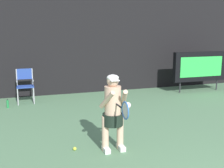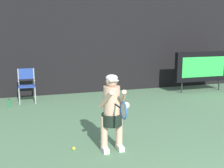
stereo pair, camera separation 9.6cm
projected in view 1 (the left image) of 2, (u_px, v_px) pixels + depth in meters
The scene contains 7 objects.
backdrop_screen at pixel (92, 44), 10.17m from camera, with size 18.00×0.12×3.66m.
scoreboard at pixel (200, 67), 10.44m from camera, with size 2.20×0.21×1.50m.
umpire_chair at pixel (25, 84), 8.78m from camera, with size 0.52×0.44×1.08m.
water_bottle at pixel (8, 104), 8.25m from camera, with size 0.07×0.07×0.27m.
tennis_player at pixel (113, 110), 5.19m from camera, with size 0.52×0.59×1.47m.
tennis_racket at pixel (125, 110), 4.64m from camera, with size 0.03×0.60×0.31m.
tennis_ball_loose at pixel (75, 149), 5.30m from camera, with size 0.07×0.07×0.07m.
Camera 1 is at (-2.58, -1.46, 2.24)m, focal length 44.47 mm.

